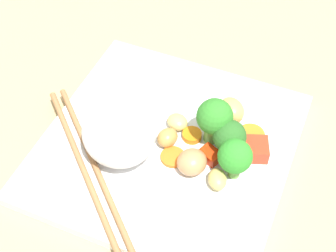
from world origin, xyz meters
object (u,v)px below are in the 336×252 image
(rice_mound, at_px, (119,133))
(broccoli_floret_0, at_px, (214,118))
(square_plate, at_px, (167,147))
(chopstick_pair, at_px, (89,166))
(carrot_slice_1, at_px, (215,124))

(rice_mound, distance_m, broccoli_floret_0, 0.10)
(square_plate, xyz_separation_m, chopstick_pair, (-0.06, -0.07, 0.01))
(square_plate, xyz_separation_m, broccoli_floret_0, (0.04, 0.03, 0.04))
(broccoli_floret_0, bearing_deg, rice_mound, -145.51)
(square_plate, bearing_deg, rice_mound, -140.86)
(broccoli_floret_0, relative_size, chopstick_pair, 0.32)
(carrot_slice_1, bearing_deg, broccoli_floret_0, -77.49)
(broccoli_floret_0, bearing_deg, carrot_slice_1, 102.51)
(rice_mound, height_order, carrot_slice_1, rice_mound)
(square_plate, height_order, carrot_slice_1, carrot_slice_1)
(rice_mound, xyz_separation_m, broccoli_floret_0, (0.09, 0.06, 0.00))
(chopstick_pair, bearing_deg, carrot_slice_1, 89.04)
(broccoli_floret_0, distance_m, chopstick_pair, 0.15)
(square_plate, height_order, broccoli_floret_0, broccoli_floret_0)
(rice_mound, bearing_deg, carrot_slice_1, 44.92)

